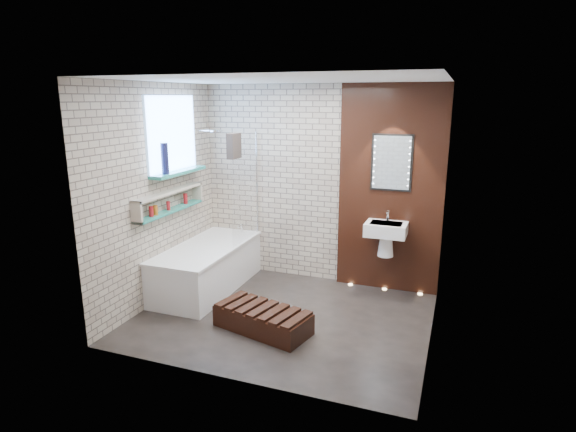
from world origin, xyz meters
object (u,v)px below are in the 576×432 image
at_px(bathtub, 207,267).
at_px(bath_screen, 245,188).
at_px(led_mirror, 392,163).
at_px(walnut_step, 263,320).
at_px(washbasin, 386,234).

relative_size(bathtub, bath_screen, 1.24).
distance_m(bathtub, led_mirror, 2.68).
height_order(led_mirror, walnut_step, led_mirror).
bearing_deg(walnut_step, bathtub, 144.23).
xyz_separation_m(bathtub, washbasin, (2.17, 0.62, 0.50)).
relative_size(bathtub, led_mirror, 2.49).
relative_size(washbasin, walnut_step, 0.57).
distance_m(bath_screen, washbasin, 1.89).
bearing_deg(led_mirror, bathtub, -160.22).
distance_m(bath_screen, walnut_step, 1.88).
xyz_separation_m(bath_screen, walnut_step, (0.77, -1.25, -1.17)).
height_order(washbasin, walnut_step, washbasin).
height_order(bathtub, led_mirror, led_mirror).
bearing_deg(bathtub, walnut_step, -35.77).
bearing_deg(bath_screen, walnut_step, -58.37).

